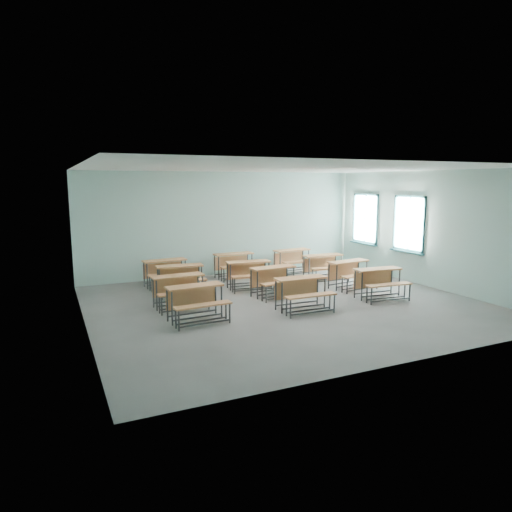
# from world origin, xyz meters

# --- Properties ---
(room) EXTENTS (9.04, 8.04, 3.24)m
(room) POSITION_xyz_m (0.08, 0.03, 1.60)
(room) COLOR gray
(room) RESTS_ON ground
(desk_unit_r0c0) EXTENTS (1.24, 0.87, 0.75)m
(desk_unit_r0c0) POSITION_xyz_m (-2.34, -0.43, 0.50)
(desk_unit_r0c0) COLOR #BC7443
(desk_unit_r0c0) RESTS_ON ground
(desk_unit_r0c1) EXTENTS (1.22, 0.83, 0.75)m
(desk_unit_r0c1) POSITION_xyz_m (0.09, -0.65, 0.50)
(desk_unit_r0c1) COLOR #BC7443
(desk_unit_r0c1) RESTS_ON ground
(desk_unit_r0c2) EXTENTS (1.26, 0.90, 0.75)m
(desk_unit_r0c2) POSITION_xyz_m (2.38, -0.53, 0.50)
(desk_unit_r0c2) COLOR #BC7443
(desk_unit_r0c2) RESTS_ON ground
(desk_unit_r1c0) EXTENTS (1.22, 0.84, 0.75)m
(desk_unit_r1c0) POSITION_xyz_m (-2.39, 0.75, 0.50)
(desk_unit_r1c0) COLOR #BC7443
(desk_unit_r1c0) RESTS_ON ground
(desk_unit_r1c1) EXTENTS (1.27, 0.92, 0.75)m
(desk_unit_r1c1) POSITION_xyz_m (0.11, 0.77, 0.50)
(desk_unit_r1c1) COLOR #BC7443
(desk_unit_r1c1) RESTS_ON ground
(desk_unit_r1c2) EXTENTS (1.29, 0.94, 0.75)m
(desk_unit_r1c2) POSITION_xyz_m (2.40, 0.70, 0.50)
(desk_unit_r1c2) COLOR #BC7443
(desk_unit_r1c2) RESTS_ON ground
(desk_unit_r2c0) EXTENTS (1.26, 0.91, 0.75)m
(desk_unit_r2c0) POSITION_xyz_m (-2.02, 1.99, 0.50)
(desk_unit_r2c0) COLOR #BC7443
(desk_unit_r2c0) RESTS_ON ground
(desk_unit_r2c1) EXTENTS (1.28, 0.93, 0.75)m
(desk_unit_r2c1) POSITION_xyz_m (-0.15, 1.81, 0.50)
(desk_unit_r2c1) COLOR #BC7443
(desk_unit_r2c1) RESTS_ON ground
(desk_unit_r2c2) EXTENTS (1.23, 0.85, 0.75)m
(desk_unit_r2c2) POSITION_xyz_m (2.33, 1.91, 0.50)
(desk_unit_r2c2) COLOR #BC7443
(desk_unit_r2c2) RESTS_ON ground
(desk_unit_r3c0) EXTENTS (1.25, 0.89, 0.75)m
(desk_unit_r3c0) POSITION_xyz_m (-2.15, 3.00, 0.50)
(desk_unit_r3c0) COLOR #BC7443
(desk_unit_r3c0) RESTS_ON ground
(desk_unit_r3c1) EXTENTS (1.21, 0.83, 0.75)m
(desk_unit_r3c1) POSITION_xyz_m (0.03, 3.28, 0.50)
(desk_unit_r3c1) COLOR #BC7443
(desk_unit_r3c1) RESTS_ON ground
(desk_unit_r3c2) EXTENTS (1.26, 0.91, 0.75)m
(desk_unit_r3c2) POSITION_xyz_m (2.02, 3.22, 0.50)
(desk_unit_r3c2) COLOR #BC7443
(desk_unit_r3c2) RESTS_ON ground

